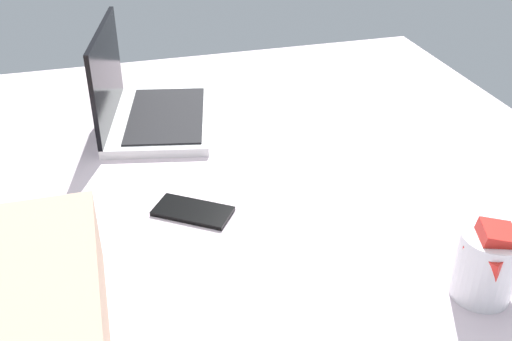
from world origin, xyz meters
TOP-DOWN VIEW (x-y plane):
  - bed_mattress at (0.00, 0.00)cm, footprint 180.00×140.00cm
  - laptop at (48.86, 17.35)cm, footprint 37.07×29.37cm
  - snack_cup at (-22.11, -24.60)cm, footprint 10.26×9.12cm
  - cell_phone at (10.32, 13.53)cm, footprint 13.52×15.39cm

SIDE VIEW (x-z plane):
  - bed_mattress at x=0.00cm, z-range 0.00..18.00cm
  - cell_phone at x=10.32cm, z-range 18.00..18.80cm
  - laptop at x=48.86cm, z-range 10.91..33.91cm
  - snack_cup at x=-22.11cm, z-range 17.42..30.53cm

